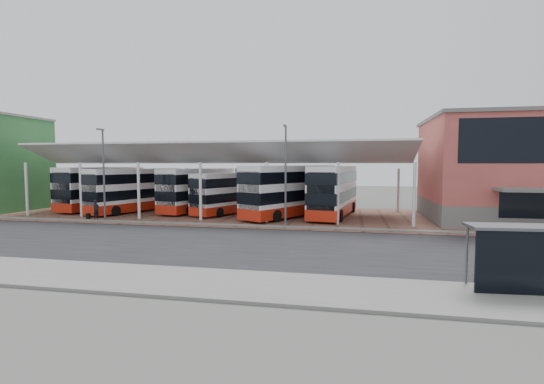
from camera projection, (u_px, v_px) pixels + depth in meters
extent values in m
plane|color=#4D4F49|center=(239.00, 242.00, 25.48)|extent=(140.00, 140.00, 0.00)
cube|color=black|center=(235.00, 245.00, 24.51)|extent=(120.00, 14.00, 0.02)
cube|color=brown|center=(297.00, 216.00, 37.80)|extent=(72.00, 16.00, 0.06)
cube|color=slate|center=(180.00, 281.00, 16.68)|extent=(120.00, 4.00, 0.14)
cube|color=slate|center=(261.00, 226.00, 31.54)|extent=(120.00, 0.80, 0.14)
cube|color=#C3B000|center=(198.00, 270.00, 18.64)|extent=(120.00, 0.12, 0.01)
cube|color=#C3B000|center=(200.00, 268.00, 18.93)|extent=(120.00, 0.12, 0.01)
cylinder|color=white|center=(27.00, 189.00, 38.37)|extent=(0.26, 0.26, 5.20)
cylinder|color=white|center=(98.00, 186.00, 49.14)|extent=(0.26, 0.26, 4.60)
cylinder|color=white|center=(81.00, 190.00, 37.18)|extent=(0.26, 0.26, 5.20)
cylinder|color=white|center=(142.00, 187.00, 47.95)|extent=(0.26, 0.26, 4.60)
cylinder|color=white|center=(139.00, 191.00, 35.99)|extent=(0.26, 0.26, 5.20)
cylinder|color=white|center=(188.00, 187.00, 46.77)|extent=(0.26, 0.26, 4.60)
cylinder|color=white|center=(201.00, 192.00, 34.80)|extent=(0.26, 0.26, 5.20)
cylinder|color=white|center=(236.00, 188.00, 45.58)|extent=(0.26, 0.26, 4.60)
cylinder|color=white|center=(267.00, 193.00, 33.61)|extent=(0.26, 0.26, 5.20)
cylinder|color=white|center=(287.00, 189.00, 44.39)|extent=(0.26, 0.26, 4.60)
cylinder|color=white|center=(338.00, 194.00, 32.42)|extent=(0.26, 0.26, 5.20)
cylinder|color=white|center=(341.00, 189.00, 43.20)|extent=(0.26, 0.26, 4.60)
cylinder|color=white|center=(414.00, 195.00, 31.24)|extent=(0.26, 0.26, 5.20)
cylinder|color=white|center=(398.00, 190.00, 42.01)|extent=(0.26, 0.26, 4.60)
cube|color=silver|center=(209.00, 153.00, 36.71)|extent=(37.00, 4.95, 1.95)
cube|color=silver|center=(227.00, 156.00, 42.20)|extent=(37.00, 7.12, 1.43)
cube|color=slate|center=(536.00, 211.00, 34.55)|extent=(18.00, 12.00, 1.80)
cube|color=#BB544D|center=(538.00, 160.00, 34.24)|extent=(18.00, 12.00, 7.20)
cube|color=slate|center=(540.00, 117.00, 33.98)|extent=(18.40, 12.40, 0.30)
cylinder|color=#4F5157|center=(104.00, 176.00, 34.14)|extent=(0.16, 0.16, 8.00)
cube|color=#4F5157|center=(100.00, 129.00, 33.57)|extent=(0.15, 0.90, 0.15)
cylinder|color=#4F5157|center=(286.00, 177.00, 30.97)|extent=(0.16, 0.16, 8.00)
cube|color=#4F5157|center=(285.00, 126.00, 30.40)|extent=(0.15, 0.90, 0.15)
cube|color=white|center=(102.00, 187.00, 43.90)|extent=(3.98, 11.47, 4.39)
cube|color=red|center=(103.00, 203.00, 44.03)|extent=(4.02, 11.52, 0.92)
cube|color=black|center=(103.00, 191.00, 43.93)|extent=(4.02, 11.52, 0.97)
cube|color=black|center=(102.00, 176.00, 43.82)|extent=(4.02, 11.52, 0.97)
cube|color=black|center=(61.00, 191.00, 38.65)|extent=(2.29, 0.40, 3.68)
cylinder|color=black|center=(68.00, 207.00, 41.05)|extent=(0.42, 1.05, 1.02)
cylinder|color=black|center=(87.00, 208.00, 40.23)|extent=(0.42, 1.05, 1.02)
cylinder|color=black|center=(116.00, 201.00, 47.84)|extent=(0.42, 1.05, 1.02)
cylinder|color=black|center=(133.00, 202.00, 47.02)|extent=(0.42, 1.05, 1.02)
cube|color=white|center=(135.00, 189.00, 41.38)|extent=(5.77, 11.14, 4.27)
cube|color=red|center=(136.00, 205.00, 41.50)|extent=(5.82, 11.19, 0.89)
cube|color=black|center=(135.00, 193.00, 41.41)|extent=(5.82, 11.19, 0.94)
cube|color=black|center=(135.00, 178.00, 41.30)|extent=(5.82, 11.19, 0.94)
cube|color=black|center=(89.00, 193.00, 36.69)|extent=(2.15, 0.79, 3.57)
cylinder|color=black|center=(99.00, 209.00, 39.09)|extent=(0.57, 1.03, 0.99)
cylinder|color=black|center=(116.00, 211.00, 37.87)|extent=(0.57, 1.03, 0.99)
cylinder|color=black|center=(152.00, 203.00, 45.15)|extent=(0.57, 1.03, 0.99)
cylinder|color=black|center=(168.00, 204.00, 43.92)|extent=(0.57, 1.03, 0.99)
cube|color=white|center=(199.00, 189.00, 42.04)|extent=(4.79, 11.20, 4.27)
cube|color=red|center=(199.00, 205.00, 42.16)|extent=(4.84, 11.25, 0.89)
cube|color=black|center=(199.00, 193.00, 42.07)|extent=(4.84, 11.25, 0.94)
cube|color=black|center=(198.00, 178.00, 41.96)|extent=(4.84, 11.25, 0.94)
cube|color=black|center=(166.00, 193.00, 37.11)|extent=(2.20, 0.58, 3.57)
cylinder|color=black|center=(168.00, 209.00, 39.48)|extent=(0.49, 1.03, 0.99)
cylinder|color=black|center=(189.00, 210.00, 38.48)|extent=(0.49, 1.03, 0.99)
cylinder|color=black|center=(207.00, 203.00, 45.86)|extent=(0.49, 1.03, 0.99)
cylinder|color=black|center=(226.00, 204.00, 44.85)|extent=(0.49, 1.03, 0.99)
cube|color=white|center=(232.00, 192.00, 40.13)|extent=(5.99, 10.00, 3.88)
cube|color=red|center=(232.00, 207.00, 40.24)|extent=(6.04, 10.05, 0.81)
cube|color=black|center=(232.00, 196.00, 40.16)|extent=(6.04, 10.05, 0.86)
cube|color=black|center=(232.00, 182.00, 40.06)|extent=(6.04, 10.05, 0.86)
cube|color=black|center=(197.00, 196.00, 36.11)|extent=(1.90, 0.88, 3.25)
cylinder|color=black|center=(202.00, 211.00, 38.29)|extent=(0.59, 0.93, 0.90)
cylinder|color=black|center=(220.00, 212.00, 37.01)|extent=(0.59, 0.93, 0.90)
cylinder|color=black|center=(243.00, 205.00, 43.49)|extent=(0.59, 0.93, 0.90)
cylinder|color=black|center=(260.00, 207.00, 42.21)|extent=(0.59, 0.93, 0.90)
cube|color=white|center=(291.00, 190.00, 37.45)|extent=(7.88, 11.61, 4.59)
cube|color=red|center=(290.00, 209.00, 37.58)|extent=(7.94, 11.67, 0.96)
cube|color=black|center=(290.00, 195.00, 37.48)|extent=(7.94, 11.67, 1.01)
cube|color=black|center=(291.00, 177.00, 37.36)|extent=(7.94, 11.67, 1.01)
cube|color=black|center=(249.00, 194.00, 32.98)|extent=(2.17, 1.22, 3.84)
cylinder|color=black|center=(254.00, 213.00, 35.54)|extent=(0.77, 1.08, 1.07)
cylinder|color=black|center=(277.00, 216.00, 33.85)|extent=(0.77, 1.08, 1.07)
cylinder|color=black|center=(302.00, 207.00, 41.33)|extent=(0.77, 1.08, 1.07)
cylinder|color=black|center=(323.00, 208.00, 39.63)|extent=(0.77, 1.08, 1.07)
cube|color=white|center=(334.00, 190.00, 37.86)|extent=(4.31, 11.85, 4.53)
cube|color=red|center=(334.00, 209.00, 37.98)|extent=(4.36, 11.90, 0.95)
cube|color=black|center=(334.00, 195.00, 37.89)|extent=(4.36, 11.90, 1.00)
cube|color=black|center=(334.00, 177.00, 37.77)|extent=(4.36, 11.90, 1.00)
cube|color=black|center=(321.00, 195.00, 32.48)|extent=(2.36, 0.45, 3.79)
cylinder|color=black|center=(311.00, 214.00, 34.96)|extent=(0.45, 1.09, 1.05)
cylinder|color=black|center=(341.00, 216.00, 34.07)|extent=(0.45, 1.09, 1.05)
cylinder|color=black|center=(328.00, 206.00, 41.92)|extent=(0.45, 1.09, 1.05)
cylinder|color=black|center=(353.00, 207.00, 41.03)|extent=(0.45, 1.09, 1.05)
imported|color=black|center=(96.00, 210.00, 34.99)|extent=(0.52, 0.71, 1.82)
cube|color=black|center=(88.00, 216.00, 35.53)|extent=(0.33, 0.23, 0.56)
cube|color=black|center=(516.00, 263.00, 14.71)|extent=(2.91, 0.31, 2.42)
cube|color=#4F5157|center=(510.00, 227.00, 15.19)|extent=(3.19, 1.66, 0.12)
cylinder|color=#4F5157|center=(467.00, 254.00, 16.03)|extent=(0.10, 0.10, 2.42)
cylinder|color=#4F5157|center=(539.00, 256.00, 15.68)|extent=(0.10, 0.10, 2.42)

